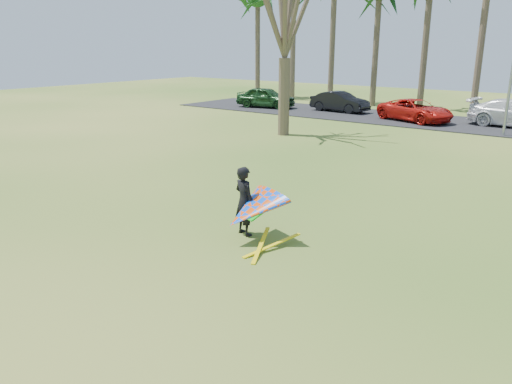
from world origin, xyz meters
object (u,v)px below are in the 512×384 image
Objects in this scene: car_1 at (340,102)px; car_2 at (415,110)px; bare_tree_left at (285,5)px; kite_flyer at (251,209)px; car_0 at (266,97)px.

car_1 is 6.42m from car_2.
bare_tree_left is at bearing 176.80° from car_2.
bare_tree_left is at bearing -163.96° from car_1.
kite_flyer is at bearing -148.71° from car_2.
bare_tree_left is 17.06m from kite_flyer.
kite_flyer reaches higher than car_0.
kite_flyer is (4.18, -22.83, 0.09)m from car_2.
car_1 is at bearing 98.58° from car_2.
bare_tree_left is 12.42m from car_1.
kite_flyer is (8.31, -13.62, -6.06)m from bare_tree_left.
car_0 is at bearing 106.65° from car_1.
car_1 is 26.37m from kite_flyer.
kite_flyer is at bearing -58.61° from bare_tree_left.
bare_tree_left is 13.74m from car_0.
car_0 reaches higher than car_1.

